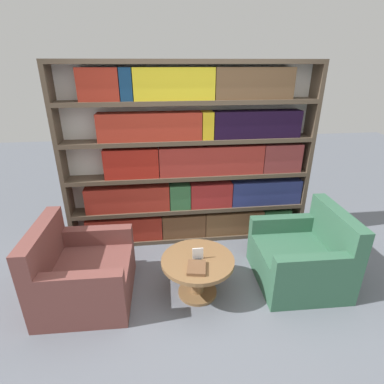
{
  "coord_description": "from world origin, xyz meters",
  "views": [
    {
      "loc": [
        -0.39,
        -2.23,
        2.16
      ],
      "look_at": [
        -0.05,
        0.61,
        0.92
      ],
      "focal_mm": 28.0,
      "sensor_mm": 36.0,
      "label": 1
    }
  ],
  "objects": [
    {
      "name": "ground_plane",
      "position": [
        0.0,
        0.0,
        0.0
      ],
      "size": [
        14.0,
        14.0,
        0.0
      ],
      "primitive_type": "plane",
      "color": "slate"
    },
    {
      "name": "armchair_right",
      "position": [
        1.08,
        0.23,
        0.27
      ],
      "size": [
        0.87,
        0.9,
        0.81
      ],
      "rotation": [
        0.0,
        0.0,
        -1.6
      ],
      "color": "#336047",
      "rests_on": "ground_plane"
    },
    {
      "name": "stray_book",
      "position": [
        -0.08,
        -0.01,
        0.43
      ],
      "size": [
        0.2,
        0.23,
        0.03
      ],
      "color": "brown",
      "rests_on": "coffee_table"
    },
    {
      "name": "bookshelf",
      "position": [
        0.05,
        1.24,
        1.07
      ],
      "size": [
        3.0,
        0.3,
        2.2
      ],
      "color": "silver",
      "rests_on": "ground_plane"
    },
    {
      "name": "table_sign",
      "position": [
        -0.05,
        0.14,
        0.47
      ],
      "size": [
        0.1,
        0.06,
        0.12
      ],
      "color": "black",
      "rests_on": "coffee_table"
    },
    {
      "name": "coffee_table",
      "position": [
        -0.05,
        0.14,
        0.3
      ],
      "size": [
        0.71,
        0.71,
        0.42
      ],
      "color": "brown",
      "rests_on": "ground_plane"
    },
    {
      "name": "armchair_left",
      "position": [
        -1.17,
        0.23,
        0.27
      ],
      "size": [
        0.87,
        0.9,
        0.81
      ],
      "rotation": [
        0.0,
        0.0,
        1.54
      ],
      "color": "brown",
      "rests_on": "ground_plane"
    }
  ]
}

